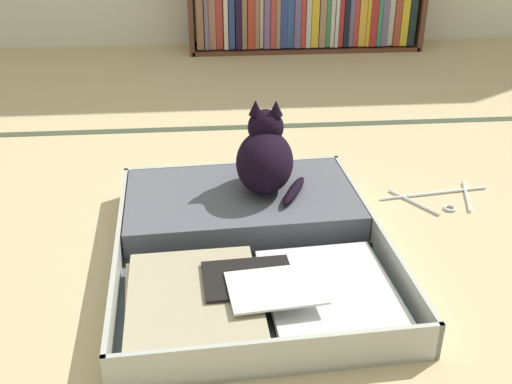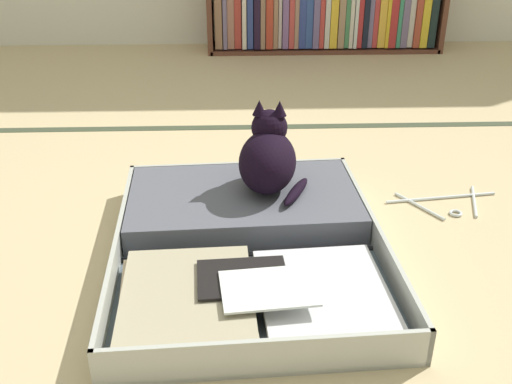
% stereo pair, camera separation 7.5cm
% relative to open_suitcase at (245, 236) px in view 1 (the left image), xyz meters
% --- Properties ---
extents(ground_plane, '(10.00, 10.00, 0.00)m').
position_rel_open_suitcase_xyz_m(ground_plane, '(-0.03, 0.02, -0.04)').
color(ground_plane, '#CDB686').
extents(tatami_border, '(4.80, 0.05, 0.00)m').
position_rel_open_suitcase_xyz_m(tatami_border, '(-0.03, 0.94, -0.04)').
color(tatami_border, '#3D4631').
rests_on(tatami_border, ground_plane).
extents(open_suitcase, '(0.76, 0.92, 0.10)m').
position_rel_open_suitcase_xyz_m(open_suitcase, '(0.00, 0.00, 0.00)').
color(open_suitcase, '#B9BCB1').
rests_on(open_suitcase, ground_plane).
extents(black_cat, '(0.24, 0.28, 0.27)m').
position_rel_open_suitcase_xyz_m(black_cat, '(0.08, 0.19, 0.16)').
color(black_cat, black).
rests_on(black_cat, open_suitcase).
extents(clothes_hanger, '(0.38, 0.22, 0.01)m').
position_rel_open_suitcase_xyz_m(clothes_hanger, '(0.66, 0.24, -0.04)').
color(clothes_hanger, silver).
rests_on(clothes_hanger, ground_plane).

